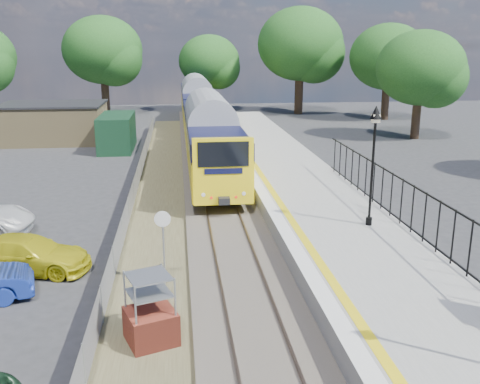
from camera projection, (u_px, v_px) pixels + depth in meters
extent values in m
plane|color=#2D2D30|center=(255.00, 334.00, 14.57)|extent=(120.00, 120.00, 0.00)
cube|color=#473F38|center=(224.00, 217.00, 24.12)|extent=(3.40, 80.00, 0.20)
cube|color=#4C472D|center=(157.00, 237.00, 21.90)|extent=(2.60, 70.00, 0.06)
cube|color=brown|center=(208.00, 216.00, 24.01)|extent=(0.07, 80.00, 0.14)
cube|color=brown|center=(239.00, 214.00, 24.17)|extent=(0.07, 80.00, 0.14)
cube|color=gray|center=(326.00, 221.00, 22.59)|extent=(5.00, 70.00, 0.90)
cube|color=silver|center=(274.00, 212.00, 22.22)|extent=(0.50, 70.00, 0.01)
cube|color=yellow|center=(286.00, 212.00, 22.27)|extent=(0.30, 70.00, 0.01)
cylinder|color=black|center=(369.00, 221.00, 20.64)|extent=(0.24, 0.24, 0.30)
cylinder|color=black|center=(372.00, 175.00, 20.15)|extent=(0.10, 0.10, 3.70)
cube|color=black|center=(375.00, 123.00, 19.63)|extent=(0.08, 0.08, 0.30)
cube|color=beige|center=(376.00, 118.00, 19.59)|extent=(0.26, 0.26, 0.30)
cone|color=black|center=(376.00, 112.00, 19.53)|extent=(0.44, 0.44, 0.50)
cube|color=black|center=(448.00, 206.00, 17.00)|extent=(0.05, 26.00, 0.05)
cube|color=#978355|center=(53.00, 123.00, 43.48)|extent=(8.00, 6.00, 3.00)
cube|color=black|center=(52.00, 104.00, 43.07)|extent=(8.20, 6.20, 0.15)
cube|color=#13361F|center=(117.00, 132.00, 40.32)|extent=(2.40, 6.00, 2.60)
cylinder|color=#332319|center=(106.00, 97.00, 60.84)|extent=(0.88, 0.88, 3.85)
ellipsoid|color=#1B4A18|center=(103.00, 50.00, 59.46)|extent=(8.80, 8.80, 7.48)
cylinder|color=#332319|center=(210.00, 98.00, 64.19)|extent=(0.72, 0.72, 3.15)
ellipsoid|color=#1B4A18|center=(209.00, 61.00, 63.06)|extent=(7.20, 7.20, 6.12)
cylinder|color=#332319|center=(299.00, 95.00, 61.34)|extent=(0.96, 0.96, 4.20)
ellipsoid|color=#1B4A18|center=(300.00, 44.00, 59.84)|extent=(9.60, 9.60, 8.16)
cylinder|color=#332319|center=(385.00, 103.00, 56.59)|extent=(0.80, 0.80, 3.50)
ellipsoid|color=#1B4A18|center=(388.00, 57.00, 55.33)|extent=(8.00, 8.00, 6.80)
cylinder|color=#332319|center=(416.00, 120.00, 44.91)|extent=(0.72, 0.72, 3.15)
ellipsoid|color=#1B4A18|center=(420.00, 68.00, 43.78)|extent=(7.20, 7.20, 6.12)
cube|color=yellow|center=(209.00, 144.00, 33.32)|extent=(2.80, 20.00, 1.90)
cube|color=black|center=(209.00, 123.00, 32.98)|extent=(2.82, 20.00, 0.90)
cube|color=black|center=(209.00, 123.00, 32.98)|extent=(2.82, 18.00, 0.70)
cube|color=black|center=(210.00, 162.00, 33.63)|extent=(2.00, 18.00, 0.45)
cube|color=yellow|center=(197.00, 107.00, 53.06)|extent=(2.80, 20.00, 1.90)
cube|color=black|center=(196.00, 94.00, 52.71)|extent=(2.82, 20.00, 0.90)
cube|color=black|center=(196.00, 94.00, 52.71)|extent=(2.82, 18.00, 0.70)
cube|color=black|center=(197.00, 119.00, 53.37)|extent=(2.00, 18.00, 0.45)
cube|color=black|center=(223.00, 154.00, 23.18)|extent=(2.24, 0.04, 1.10)
cube|color=maroon|center=(151.00, 327.00, 14.01)|extent=(1.55, 1.55, 0.93)
cylinder|color=#999EA3|center=(164.00, 253.00, 17.14)|extent=(0.06, 0.06, 2.33)
cylinder|color=silver|center=(162.00, 219.00, 16.79)|extent=(0.52, 0.06, 0.52)
imported|color=gold|center=(28.00, 254.00, 18.47)|extent=(4.61, 2.65, 1.26)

